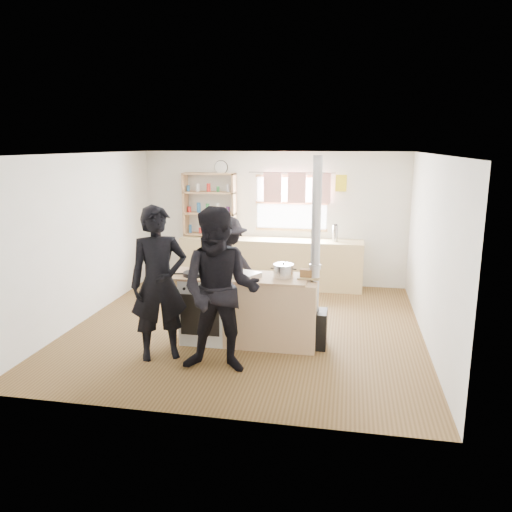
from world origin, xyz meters
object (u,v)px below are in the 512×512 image
(person_near_left, at_px, (159,284))
(person_near_right, at_px, (220,291))
(cooking_island, at_px, (249,309))
(bread_board, at_px, (309,274))
(roast_tray, at_px, (244,274))
(person_far, at_px, (228,269))
(flue_heater, at_px, (314,299))
(thermos, at_px, (335,233))
(skillet_greens, at_px, (195,273))
(stockpot_stove, at_px, (226,266))
(stockpot_counter, at_px, (283,271))

(person_near_left, xyz_separation_m, person_near_right, (0.83, -0.22, 0.01))
(cooking_island, relative_size, bread_board, 6.89)
(cooking_island, distance_m, person_near_left, 1.29)
(roast_tray, distance_m, bread_board, 0.84)
(bread_board, xyz_separation_m, person_far, (-1.28, 0.81, -0.19))
(flue_heater, height_order, person_near_right, flue_heater)
(thermos, height_order, person_far, person_far)
(cooking_island, height_order, flue_heater, flue_heater)
(skillet_greens, bearing_deg, person_near_left, -117.12)
(stockpot_stove, height_order, person_near_right, person_near_right)
(person_near_left, bearing_deg, cooking_island, 6.12)
(person_near_left, bearing_deg, roast_tray, 4.25)
(person_far, bearing_deg, flue_heater, 146.24)
(cooking_island, relative_size, skillet_greens, 5.43)
(flue_heater, height_order, person_near_left, flue_heater)
(thermos, relative_size, cooking_island, 0.15)
(roast_tray, relative_size, person_far, 0.29)
(roast_tray, xyz_separation_m, person_near_left, (-0.94, -0.60, -0.01))
(skillet_greens, xyz_separation_m, bread_board, (1.49, 0.14, 0.02))
(skillet_greens, xyz_separation_m, flue_heater, (1.57, 0.13, -0.31))
(stockpot_counter, bearing_deg, person_near_right, -124.53)
(person_near_right, distance_m, person_far, 1.77)
(person_near_left, bearing_deg, person_near_right, -42.84)
(cooking_island, relative_size, person_near_right, 1.01)
(cooking_island, xyz_separation_m, stockpot_counter, (0.46, 0.00, 0.55))
(stockpot_stove, distance_m, stockpot_counter, 0.83)
(stockpot_stove, xyz_separation_m, person_near_right, (0.20, -1.07, -0.04))
(flue_heater, bearing_deg, person_far, 149.01)
(stockpot_counter, height_order, person_far, person_far)
(skillet_greens, distance_m, stockpot_stove, 0.46)
(stockpot_stove, distance_m, bread_board, 1.15)
(roast_tray, distance_m, person_far, 1.03)
(stockpot_stove, bearing_deg, flue_heater, -7.34)
(thermos, bearing_deg, skillet_greens, -121.13)
(stockpot_counter, height_order, bread_board, stockpot_counter)
(cooking_island, distance_m, person_far, 1.02)
(cooking_island, relative_size, roast_tray, 4.35)
(thermos, bearing_deg, person_near_right, -108.07)
(roast_tray, bearing_deg, flue_heater, 5.86)
(roast_tray, relative_size, person_near_left, 0.24)
(roast_tray, relative_size, person_near_right, 0.23)
(stockpot_stove, height_order, flue_heater, flue_heater)
(stockpot_stove, relative_size, flue_heater, 0.09)
(thermos, height_order, skillet_greens, thermos)
(bread_board, relative_size, person_far, 0.18)
(roast_tray, bearing_deg, cooking_island, 58.71)
(roast_tray, bearing_deg, person_far, 116.16)
(stockpot_stove, relative_size, stockpot_counter, 0.86)
(roast_tray, height_order, stockpot_stove, stockpot_stove)
(stockpot_counter, height_order, person_near_left, person_near_left)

